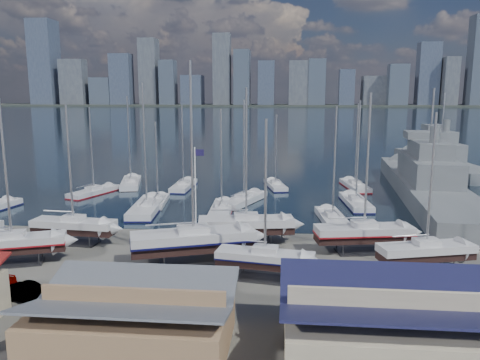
# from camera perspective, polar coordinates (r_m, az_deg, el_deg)

# --- Properties ---
(ground) EXTENTS (1400.00, 1400.00, 0.00)m
(ground) POSITION_cam_1_polar(r_m,az_deg,el_deg) (46.45, -6.51, -9.72)
(ground) COLOR #605E59
(ground) RESTS_ON ground
(water) EXTENTS (1400.00, 600.00, 0.40)m
(water) POSITION_cam_1_polar(r_m,az_deg,el_deg) (353.10, 3.99, 7.84)
(water) COLOR #182538
(water) RESTS_ON ground
(far_shore) EXTENTS (1400.00, 80.00, 2.20)m
(far_shore) POSITION_cam_1_polar(r_m,az_deg,el_deg) (612.86, 4.65, 9.06)
(far_shore) COLOR #2D332D
(far_shore) RESTS_ON ground
(skyline) EXTENTS (639.14, 43.80, 107.69)m
(skyline) POSITION_cam_1_polar(r_m,az_deg,el_deg) (607.05, 3.94, 12.64)
(skyline) COLOR #475166
(skyline) RESTS_ON far_shore
(shed_grey) EXTENTS (12.60, 8.40, 4.17)m
(shed_grey) POSITION_cam_1_polar(r_m,az_deg,el_deg) (31.40, -12.85, -15.95)
(shed_grey) COLOR #8C6B4C
(shed_grey) RESTS_ON ground
(shed_blue) EXTENTS (13.65, 9.45, 4.71)m
(shed_blue) POSITION_cam_1_polar(r_m,az_deg,el_deg) (30.61, 18.29, -16.39)
(shed_blue) COLOR #BFB293
(shed_blue) RESTS_ON ground
(sailboat_cradle_1) EXTENTS (9.96, 5.86, 15.59)m
(sailboat_cradle_1) POSITION_cam_1_polar(r_m,az_deg,el_deg) (49.47, -26.02, -6.98)
(sailboat_cradle_1) COLOR #2D2D33
(sailboat_cradle_1) RESTS_ON ground
(sailboat_cradle_2) EXTENTS (9.22, 3.27, 14.85)m
(sailboat_cradle_2) POSITION_cam_1_polar(r_m,az_deg,el_deg) (53.58, -19.61, -5.26)
(sailboat_cradle_2) COLOR #2D2D33
(sailboat_cradle_2) RESTS_ON ground
(sailboat_cradle_3) EXTENTS (12.29, 7.10, 18.94)m
(sailboat_cradle_3) POSITION_cam_1_polar(r_m,az_deg,el_deg) (45.22, -5.69, -7.30)
(sailboat_cradle_3) COLOR #2D2D33
(sailboat_cradle_3) RESTS_ON ground
(sailboat_cradle_4) EXTENTS (10.53, 4.40, 16.61)m
(sailboat_cradle_4) POSITION_cam_1_polar(r_m,az_deg,el_deg) (50.62, 0.75, -5.44)
(sailboat_cradle_4) COLOR #2D2D33
(sailboat_cradle_4) RESTS_ON ground
(sailboat_cradle_5) EXTENTS (8.81, 3.72, 13.96)m
(sailboat_cradle_5) POSITION_cam_1_polar(r_m,az_deg,el_deg) (41.06, 3.05, -9.50)
(sailboat_cradle_5) COLOR #2D2D33
(sailboat_cradle_5) RESTS_ON ground
(sailboat_cradle_6) EXTENTS (10.31, 4.55, 16.10)m
(sailboat_cradle_6) POSITION_cam_1_polar(r_m,az_deg,el_deg) (49.42, 14.88, -6.23)
(sailboat_cradle_6) COLOR #2D2D33
(sailboat_cradle_6) RESTS_ON ground
(sailboat_cradle_7) EXTENTS (9.11, 4.65, 14.44)m
(sailboat_cradle_7) POSITION_cam_1_polar(r_m,az_deg,el_deg) (45.98, 21.73, -8.01)
(sailboat_cradle_7) COLOR #2D2D33
(sailboat_cradle_7) RESTS_ON ground
(sailboat_moored_1) EXTENTS (5.97, 10.06, 14.54)m
(sailboat_moored_1) POSITION_cam_1_polar(r_m,az_deg,el_deg) (78.75, -17.37, -1.49)
(sailboat_moored_1) COLOR black
(sailboat_moored_1) RESTS_ON water
(sailboat_moored_2) EXTENTS (5.60, 11.25, 16.36)m
(sailboat_moored_2) POSITION_cam_1_polar(r_m,az_deg,el_deg) (84.38, -13.16, -0.50)
(sailboat_moored_2) COLOR black
(sailboat_moored_2) RESTS_ON water
(sailboat_moored_3) EXTENTS (4.51, 12.47, 18.25)m
(sailboat_moored_3) POSITION_cam_1_polar(r_m,az_deg,el_deg) (65.70, -11.27, -3.53)
(sailboat_moored_3) COLOR black
(sailboat_moored_3) RESTS_ON water
(sailboat_moored_4) EXTENTS (3.29, 8.58, 12.63)m
(sailboat_moored_4) POSITION_cam_1_polar(r_m,az_deg,el_deg) (69.67, -9.96, -2.67)
(sailboat_moored_4) COLOR black
(sailboat_moored_4) RESTS_ON water
(sailboat_moored_5) EXTENTS (2.99, 9.95, 14.79)m
(sailboat_moored_5) POSITION_cam_1_polar(r_m,az_deg,el_deg) (80.49, -6.89, -0.83)
(sailboat_moored_5) COLOR black
(sailboat_moored_5) RESTS_ON water
(sailboat_moored_6) EXTENTS (3.09, 9.92, 14.70)m
(sailboat_moored_6) POSITION_cam_1_polar(r_m,az_deg,el_deg) (63.98, -2.24, -3.71)
(sailboat_moored_6) COLOR black
(sailboat_moored_6) RESTS_ON water
(sailboat_moored_7) EXTENTS (6.63, 10.85, 15.87)m
(sailboat_moored_7) POSITION_cam_1_polar(r_m,az_deg,el_deg) (69.41, 0.48, -2.56)
(sailboat_moored_7) COLOR black
(sailboat_moored_7) RESTS_ON water
(sailboat_moored_8) EXTENTS (4.47, 9.17, 13.21)m
(sailboat_moored_8) POSITION_cam_1_polar(r_m,az_deg,el_deg) (80.79, 4.35, -0.74)
(sailboat_moored_8) COLOR black
(sailboat_moored_8) RESTS_ON water
(sailboat_moored_9) EXTENTS (3.96, 10.33, 15.21)m
(sailboat_moored_9) POSITION_cam_1_polar(r_m,az_deg,el_deg) (60.08, 11.21, -4.84)
(sailboat_moored_9) COLOR black
(sailboat_moored_9) RESTS_ON water
(sailboat_moored_10) EXTENTS (3.81, 10.76, 15.79)m
(sailboat_moored_10) POSITION_cam_1_polar(r_m,az_deg,el_deg) (69.80, 13.93, -2.81)
(sailboat_moored_10) COLOR black
(sailboat_moored_10) RESTS_ON water
(sailboat_moored_11) EXTENTS (4.31, 10.39, 15.08)m
(sailboat_moored_11) POSITION_cam_1_polar(r_m,az_deg,el_deg) (82.42, 13.82, -0.79)
(sailboat_moored_11) COLOR black
(sailboat_moored_11) RESTS_ON water
(naval_ship_east) EXTENTS (12.63, 52.06, 18.64)m
(naval_ship_east) POSITION_cam_1_polar(r_m,az_deg,el_deg) (78.48, 21.82, -0.79)
(naval_ship_east) COLOR #5B5F64
(naval_ship_east) RESTS_ON water
(naval_ship_west) EXTENTS (10.50, 39.95, 17.55)m
(naval_ship_west) POSITION_cam_1_polar(r_m,az_deg,el_deg) (109.97, 23.14, 2.15)
(naval_ship_west) COLOR #5B5F64
(naval_ship_west) RESTS_ON water
(car_b) EXTENTS (4.50, 2.91, 1.40)m
(car_b) POSITION_cam_1_polar(r_m,az_deg,el_deg) (40.88, -24.26, -12.45)
(car_b) COLOR gray
(car_b) RESTS_ON ground
(car_c) EXTENTS (2.24, 4.74, 1.31)m
(car_c) POSITION_cam_1_polar(r_m,az_deg,el_deg) (36.37, -6.88, -14.53)
(car_c) COLOR gray
(car_c) RESTS_ON ground
(car_d) EXTENTS (2.84, 5.41, 1.50)m
(car_d) POSITION_cam_1_polar(r_m,az_deg,el_deg) (36.67, -3.05, -14.09)
(car_d) COLOR gray
(car_d) RESTS_ON ground
(flagpole) EXTENTS (0.96, 0.12, 10.83)m
(flagpole) POSITION_cam_1_polar(r_m,az_deg,el_deg) (46.91, -5.37, -1.65)
(flagpole) COLOR white
(flagpole) RESTS_ON ground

